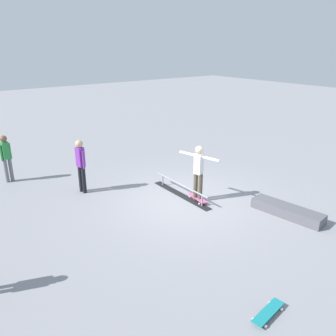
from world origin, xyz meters
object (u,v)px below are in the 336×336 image
Objects in this scene: skateboard_main at (198,198)px; bystander_green_shirt at (6,156)px; skater_main at (199,170)px; loose_skateboard_teal at (268,312)px; skate_ledge at (287,211)px; bystander_purple_shirt at (81,163)px; grind_rail at (181,190)px.

bystander_green_shirt is (4.96, 4.08, 0.83)m from skateboard_main.
skater_main is 1.05× the size of bystander_green_shirt.
skater_main is at bearing 54.85° from loose_skateboard_teal.
bystander_purple_shirt is (4.82, 3.77, 0.82)m from skate_ledge.
bystander_purple_shirt is at bearing -127.12° from skateboard_main.
skater_main is 1.00× the size of bystander_purple_shirt.
grind_rail is at bearing 0.73° from skater_main.
skateboard_main is 1.00× the size of loose_skateboard_teal.
skateboard_main is (0.00, -0.00, -0.91)m from skater_main.
skater_main is at bearing 30.80° from skate_ledge.
skate_ledge is at bearing 40.52° from skateboard_main.
bystander_green_shirt is at bearing -130.72° from skateboard_main.
skater_main is at bearing -45.31° from skateboard_main.
skater_main reaches higher than grind_rail.
grind_rail is 1.53× the size of bystander_purple_shirt.
loose_skateboard_teal is (-4.22, 2.12, 0.00)m from skateboard_main.
bystander_green_shirt is 1.95× the size of loose_skateboard_teal.
skater_main reaches higher than skateboard_main.
skateboard_main is at bearing 120.30° from bystander_green_shirt.
bystander_green_shirt reaches higher than skate_ledge.
bystander_purple_shirt reaches higher than loose_skateboard_teal.
loose_skateboard_teal is (-4.81, 1.96, -0.09)m from grind_rail.
loose_skateboard_teal is (-9.17, -1.96, -0.83)m from bystander_green_shirt.
bystander_purple_shirt is at bearing 49.10° from grind_rail.
bystander_purple_shirt is (2.64, 2.47, -0.03)m from skater_main.
bystander_purple_shirt is (2.64, 2.47, 0.88)m from skateboard_main.
skate_ledge reaches higher than skateboard_main.
bystander_purple_shirt is 2.06× the size of loose_skateboard_teal.
bystander_green_shirt is at bearing -157.30° from bystander_purple_shirt.
skater_main reaches higher than skate_ledge.
loose_skateboard_teal is (-4.22, 2.12, -0.91)m from skater_main.
skate_ledge is at bearing 117.82° from bystander_green_shirt.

